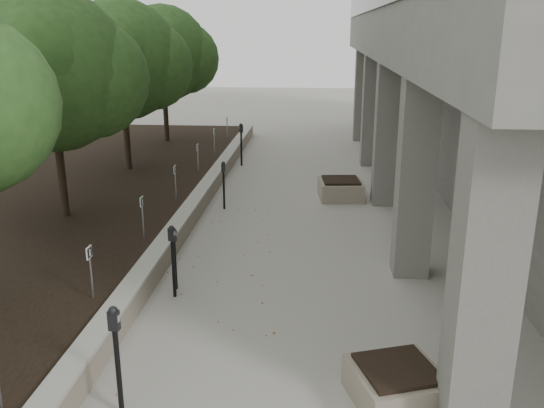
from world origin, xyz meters
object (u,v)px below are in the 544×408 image
(crabapple_tree_5, at_px, (164,74))
(parking_meter_5, at_px, (241,145))
(crabapple_tree_4, at_px, (123,86))
(parking_meter_2, at_px, (175,259))
(parking_meter_3, at_px, (173,261))
(crabapple_tree_3, at_px, (54,105))
(planter_front, at_px, (396,384))
(planter_back, at_px, (341,189))
(parking_meter_1, at_px, (118,362))
(parking_meter_4, at_px, (224,185))

(crabapple_tree_5, relative_size, parking_meter_5, 3.44)
(crabapple_tree_4, distance_m, parking_meter_2, 9.26)
(parking_meter_3, bearing_deg, crabapple_tree_3, 153.98)
(parking_meter_5, bearing_deg, planter_front, -94.04)
(planter_back, bearing_deg, crabapple_tree_3, -153.96)
(parking_meter_1, height_order, parking_meter_5, parking_meter_5)
(parking_meter_5, bearing_deg, parking_meter_1, -108.69)
(crabapple_tree_3, xyz_separation_m, planter_back, (6.97, 3.40, -2.83))
(parking_meter_2, bearing_deg, planter_back, 68.00)
(planter_back, bearing_deg, parking_meter_4, -157.71)
(crabapple_tree_3, distance_m, parking_meter_3, 5.58)
(parking_meter_3, distance_m, parking_meter_5, 10.91)
(parking_meter_4, xyz_separation_m, planter_back, (3.29, 1.35, -0.39))
(parking_meter_5, bearing_deg, parking_meter_3, -109.06)
(crabapple_tree_3, height_order, crabapple_tree_4, same)
(crabapple_tree_4, xyz_separation_m, parking_meter_5, (3.46, 2.40, -2.33))
(crabapple_tree_5, bearing_deg, parking_meter_3, -75.00)
(crabapple_tree_5, bearing_deg, parking_meter_5, -36.90)
(planter_back, bearing_deg, crabapple_tree_5, 136.56)
(parking_meter_1, bearing_deg, planter_back, 78.95)
(planter_back, bearing_deg, parking_meter_5, 131.24)
(crabapple_tree_3, xyz_separation_m, crabapple_tree_5, (0.00, 10.00, 0.00))
(parking_meter_2, bearing_deg, parking_meter_3, -75.63)
(crabapple_tree_5, xyz_separation_m, parking_meter_1, (3.77, -16.99, -2.34))
(crabapple_tree_4, bearing_deg, planter_front, -57.10)
(planter_back, bearing_deg, crabapple_tree_4, 167.09)
(crabapple_tree_3, relative_size, parking_meter_2, 4.34)
(crabapple_tree_3, height_order, parking_meter_4, crabapple_tree_3)
(crabapple_tree_5, bearing_deg, crabapple_tree_4, -90.00)
(parking_meter_4, xyz_separation_m, parking_meter_5, (-0.21, 5.35, 0.11))
(parking_meter_4, height_order, parking_meter_5, parking_meter_5)
(crabapple_tree_4, relative_size, crabapple_tree_5, 1.00)
(parking_meter_2, distance_m, planter_back, 7.41)
(crabapple_tree_4, relative_size, parking_meter_3, 3.83)
(crabapple_tree_4, xyz_separation_m, planter_front, (7.39, -11.42, -2.85))
(crabapple_tree_4, distance_m, crabapple_tree_5, 5.00)
(parking_meter_4, bearing_deg, parking_meter_5, 84.70)
(crabapple_tree_5, xyz_separation_m, planter_front, (7.39, -16.42, -2.85))
(crabapple_tree_4, height_order, planter_back, crabapple_tree_4)
(parking_meter_5, relative_size, planter_front, 1.38)
(crabapple_tree_4, height_order, parking_meter_1, crabapple_tree_4)
(parking_meter_2, height_order, parking_meter_4, parking_meter_4)
(parking_meter_2, height_order, parking_meter_3, parking_meter_3)
(crabapple_tree_3, height_order, parking_meter_1, crabapple_tree_3)
(crabapple_tree_3, distance_m, crabapple_tree_4, 5.00)
(crabapple_tree_4, relative_size, parking_meter_4, 3.98)
(crabapple_tree_5, height_order, planter_front, crabapple_tree_5)
(crabapple_tree_3, distance_m, parking_meter_2, 5.39)
(parking_meter_3, bearing_deg, parking_meter_2, 117.10)
(crabapple_tree_5, xyz_separation_m, parking_meter_3, (3.62, -13.50, -2.41))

